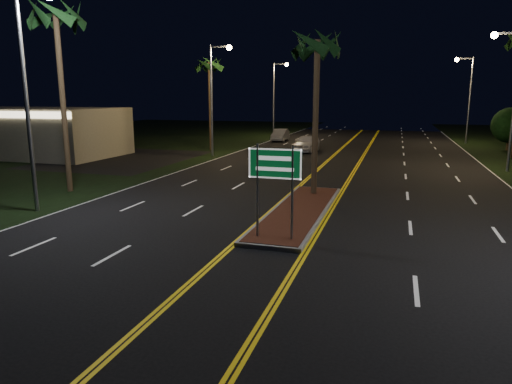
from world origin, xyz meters
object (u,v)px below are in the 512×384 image
at_px(highway_sign, 275,173).
at_px(streetlight_right_far, 467,90).
at_px(streetlight_left_near, 32,77).
at_px(car_far, 280,134).
at_px(streetlight_left_mid, 216,87).
at_px(palm_left_far, 209,65).
at_px(palm_median, 317,44).
at_px(palm_left_near, 56,17).
at_px(streetlight_left_far, 277,91).
at_px(shrub_far, 510,125).
at_px(streetlight_right_mid, 510,85).
at_px(median_island, 299,211).
at_px(commercial_building, 30,132).
at_px(car_near, 306,142).

height_order(highway_sign, streetlight_right_far, streetlight_right_far).
height_order(streetlight_left_near, car_far, streetlight_left_near).
relative_size(streetlight_left_mid, palm_left_far, 1.02).
distance_m(palm_median, car_far, 30.43).
xyz_separation_m(palm_left_near, palm_left_far, (-0.30, 20.00, -0.93)).
bearing_deg(streetlight_left_far, shrub_far, -18.14).
relative_size(streetlight_right_mid, palm_left_near, 0.92).
relative_size(streetlight_left_far, shrub_far, 2.27).
distance_m(streetlight_left_mid, shrub_far, 27.40).
bearing_deg(palm_left_near, median_island, -4.57).
bearing_deg(streetlight_left_near, streetlight_left_far, 90.00).
bearing_deg(palm_median, median_island, -90.00).
xyz_separation_m(streetlight_left_mid, palm_left_near, (-1.89, -16.00, 3.02)).
bearing_deg(streetlight_left_far, streetlight_right_mid, -46.03).
bearing_deg(palm_left_near, streetlight_right_far, 55.79).
distance_m(highway_sign, shrub_far, 35.96).
bearing_deg(streetlight_right_mid, streetlight_left_far, 133.97).
distance_m(streetlight_left_far, palm_left_far, 16.28).
bearing_deg(palm_median, commercial_building, 159.95).
height_order(commercial_building, palm_median, palm_median).
bearing_deg(streetlight_left_far, palm_left_near, -93.00).
bearing_deg(streetlight_right_far, streetlight_left_near, -119.19).
bearing_deg(palm_left_far, palm_left_near, -89.14).
distance_m(median_island, car_near, 22.81).
height_order(streetlight_left_far, shrub_far, streetlight_left_far).
bearing_deg(car_far, streetlight_left_near, -95.75).
height_order(commercial_building, car_far, commercial_building).
bearing_deg(streetlight_left_far, streetlight_right_far, -5.38).
height_order(highway_sign, streetlight_left_far, streetlight_left_far).
height_order(streetlight_left_near, palm_median, streetlight_left_near).
bearing_deg(highway_sign, palm_median, 90.00).
bearing_deg(highway_sign, streetlight_right_far, 74.85).
bearing_deg(streetlight_right_mid, car_far, 139.02).
xyz_separation_m(median_island, highway_sign, (0.00, -4.20, 2.32)).
bearing_deg(streetlight_left_near, palm_left_near, 115.26).
distance_m(palm_left_far, car_far, 13.52).
xyz_separation_m(highway_sign, palm_left_far, (-12.80, 25.20, 5.34)).
relative_size(median_island, palm_left_far, 1.16).
height_order(median_island, streetlight_left_mid, streetlight_left_mid).
distance_m(commercial_building, streetlight_left_near, 22.49).
xyz_separation_m(highway_sign, shrub_far, (13.80, 33.20, -0.07)).
distance_m(highway_sign, streetlight_left_mid, 23.93).
height_order(streetlight_left_near, palm_left_far, streetlight_left_near).
distance_m(streetlight_left_far, car_near, 16.68).
xyz_separation_m(streetlight_left_near, palm_median, (10.61, 6.50, 1.62)).
xyz_separation_m(median_island, streetlight_left_near, (-10.61, -3.00, 5.57)).
xyz_separation_m(commercial_building, streetlight_right_far, (36.61, 22.01, 3.65)).
relative_size(highway_sign, streetlight_left_near, 0.36).
distance_m(commercial_building, streetlight_right_far, 42.88).
distance_m(streetlight_left_mid, car_far, 15.76).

